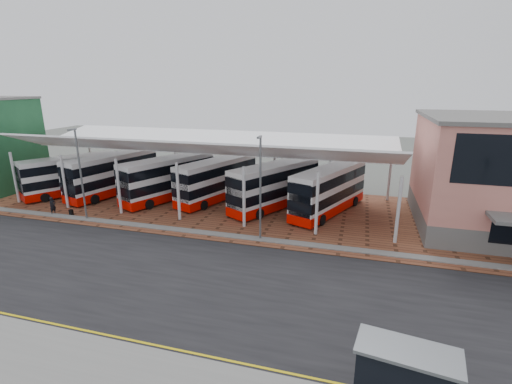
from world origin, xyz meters
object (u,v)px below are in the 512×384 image
at_px(bus_0, 72,175).
at_px(bus_shelter, 414,384).
at_px(bus_2, 169,179).
at_px(bus_4, 275,186).
at_px(bus_5, 329,190).
at_px(bus_1, 113,175).
at_px(pedestrian, 53,206).
at_px(bus_3, 217,180).

xyz_separation_m(bus_0, bus_shelter, (32.10, -20.60, -0.21)).
distance_m(bus_2, bus_4, 11.19).
distance_m(bus_4, bus_5, 5.12).
relative_size(bus_1, bus_5, 1.03).
relative_size(bus_4, bus_shelter, 2.79).
bearing_deg(bus_0, bus_4, 35.05).
xyz_separation_m(bus_5, pedestrian, (-24.25, -7.52, -1.29)).
bearing_deg(bus_shelter, pedestrian, 162.01).
distance_m(bus_3, pedestrian, 15.37).
xyz_separation_m(bus_0, bus_4, (22.11, 1.44, 0.10)).
bearing_deg(bus_0, bus_3, 39.60).
bearing_deg(bus_5, bus_1, -156.46).
distance_m(bus_1, bus_shelter, 35.28).
xyz_separation_m(bus_0, bus_2, (10.92, 1.21, 0.12)).
height_order(bus_1, bus_2, bus_1).
bearing_deg(pedestrian, bus_3, -45.47).
height_order(bus_0, bus_4, bus_4).
relative_size(bus_1, bus_3, 1.05).
height_order(bus_0, bus_2, bus_2).
xyz_separation_m(pedestrian, bus_shelter, (29.12, -14.55, 1.01)).
bearing_deg(bus_5, pedestrian, -140.13).
xyz_separation_m(bus_0, bus_5, (27.23, 1.47, 0.08)).
xyz_separation_m(bus_0, pedestrian, (2.98, -6.05, -1.21)).
relative_size(pedestrian, bus_shelter, 0.45).
height_order(bus_2, bus_3, bus_2).
bearing_deg(bus_0, bus_shelter, -1.37).
bearing_deg(bus_5, bus_2, -156.45).
bearing_deg(bus_4, bus_5, 29.26).
relative_size(bus_3, bus_shelter, 2.79).
bearing_deg(bus_shelter, bus_1, 150.59).
distance_m(bus_1, pedestrian, 7.40).
height_order(bus_5, pedestrian, bus_5).
height_order(bus_3, bus_shelter, bus_3).
height_order(bus_0, pedestrian, bus_0).
xyz_separation_m(bus_0, bus_1, (4.29, 1.11, 0.12)).
height_order(bus_3, bus_4, bus_4).
xyz_separation_m(bus_1, bus_4, (17.82, 0.34, -0.02)).
distance_m(bus_2, bus_5, 16.31).
bearing_deg(bus_4, bus_3, -158.83).
relative_size(bus_2, bus_3, 1.03).
xyz_separation_m(bus_4, bus_shelter, (9.99, -22.04, -0.31)).
relative_size(bus_2, pedestrian, 6.42).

